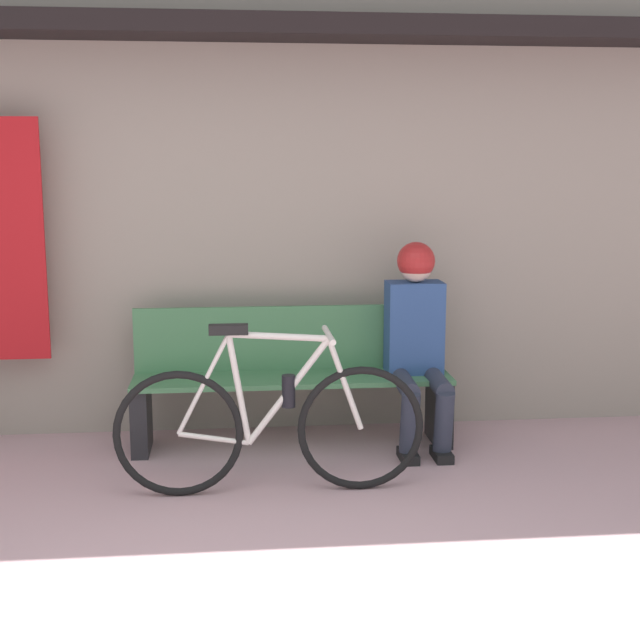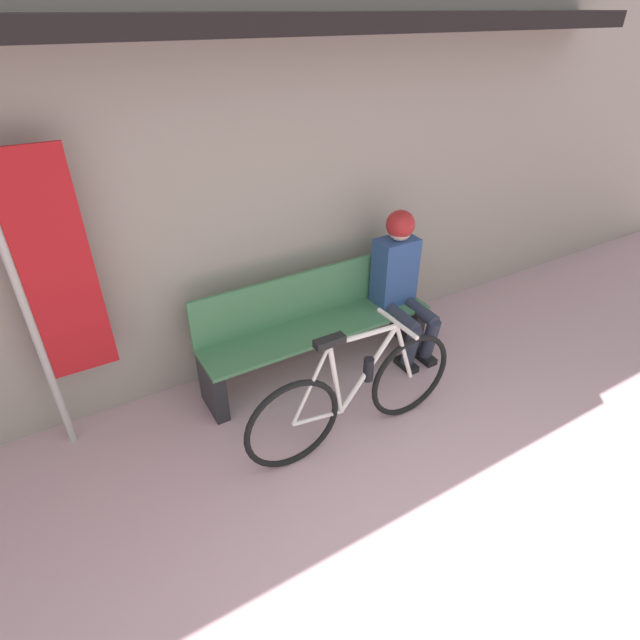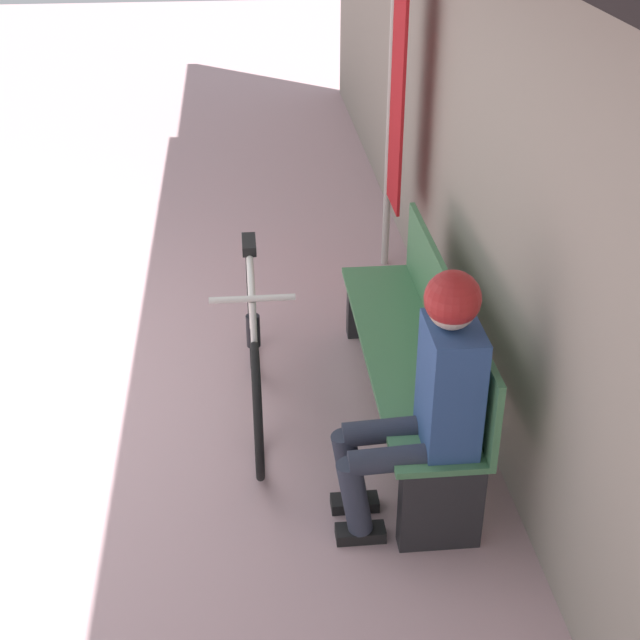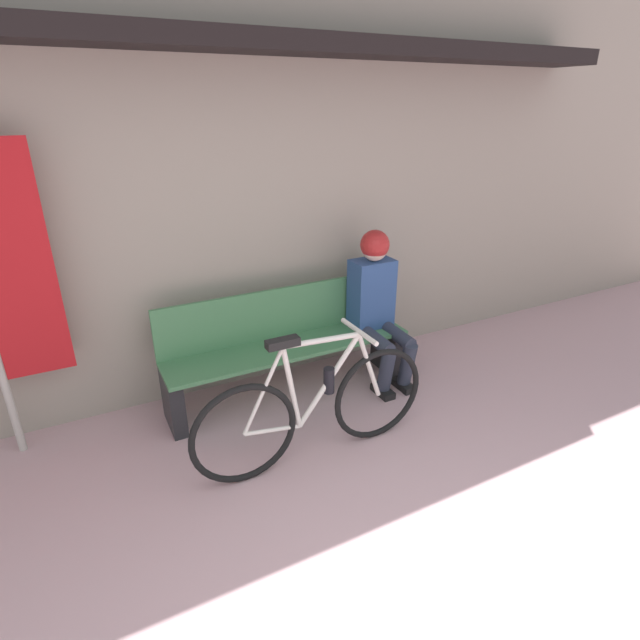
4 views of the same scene
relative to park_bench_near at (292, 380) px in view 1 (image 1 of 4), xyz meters
name	(u,v)px [view 1 (image 1 of 4)]	position (x,y,z in m)	size (l,w,h in m)	color
storefront_wall	(220,171)	(-0.41, 0.39, 1.26)	(12.00, 0.56, 3.20)	#9E9384
park_bench_near	(292,380)	(0.00, 0.00, 0.00)	(1.92, 0.42, 0.84)	#477F51
bicycle	(271,424)	(-0.17, -0.82, -0.03)	(1.62, 0.40, 0.91)	black
person_seated	(417,331)	(0.75, -0.11, 0.31)	(0.34, 0.60, 1.25)	#2D3342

